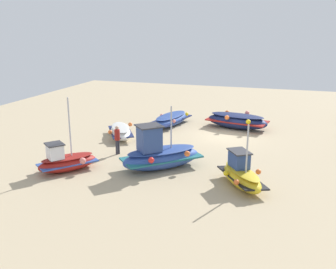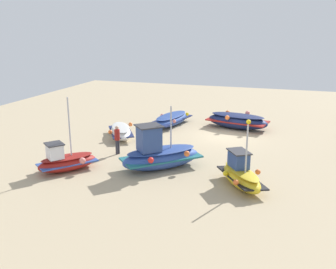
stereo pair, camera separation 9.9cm
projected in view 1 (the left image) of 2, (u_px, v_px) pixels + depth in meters
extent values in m
plane|color=tan|center=(225.00, 136.00, 26.83)|extent=(44.71, 44.71, 0.00)
ellipsoid|color=#2D4C9E|center=(171.00, 120.00, 29.71)|extent=(4.65, 2.36, 0.89)
cube|color=navy|center=(171.00, 119.00, 29.70)|extent=(4.48, 2.35, 0.14)
ellipsoid|color=navy|center=(171.00, 116.00, 29.62)|extent=(4.08, 2.05, 0.20)
sphere|color=yellow|center=(187.00, 114.00, 30.08)|extent=(0.27, 0.27, 0.27)
sphere|color=#EA7F75|center=(162.00, 115.00, 30.04)|extent=(0.27, 0.27, 0.27)
sphere|color=#EA7F75|center=(174.00, 121.00, 28.39)|extent=(0.27, 0.27, 0.27)
ellipsoid|color=#2D4C9E|center=(162.00, 158.00, 20.73)|extent=(4.27, 4.34, 1.09)
cube|color=#1E6670|center=(162.00, 157.00, 20.71)|extent=(4.19, 4.25, 0.10)
ellipsoid|color=navy|center=(162.00, 150.00, 20.61)|extent=(3.76, 3.81, 0.18)
cube|color=#2D4784|center=(149.00, 139.00, 20.11)|extent=(1.47, 1.47, 1.32)
cube|color=#333338|center=(149.00, 126.00, 19.92)|extent=(1.71, 1.71, 0.06)
cylinder|color=#B7B7BC|center=(171.00, 127.00, 20.51)|extent=(0.08, 0.08, 2.28)
sphere|color=orange|center=(187.00, 154.00, 20.22)|extent=(0.31, 0.31, 0.31)
sphere|color=red|center=(154.00, 147.00, 21.47)|extent=(0.31, 0.31, 0.31)
sphere|color=red|center=(151.00, 160.00, 19.36)|extent=(0.31, 0.31, 0.31)
ellipsoid|color=maroon|center=(68.00, 163.00, 20.40)|extent=(3.25, 2.95, 0.82)
cube|color=#2D4C9E|center=(68.00, 163.00, 20.39)|extent=(3.17, 2.90, 0.09)
ellipsoid|color=maroon|center=(67.00, 157.00, 20.31)|extent=(2.85, 2.59, 0.15)
cube|color=white|center=(55.00, 152.00, 19.86)|extent=(1.08, 1.09, 0.74)
cube|color=#333338|center=(54.00, 144.00, 19.75)|extent=(1.25, 1.26, 0.06)
cylinder|color=#B7B7BC|center=(70.00, 127.00, 20.00)|extent=(0.08, 0.08, 3.11)
sphere|color=#EA7F75|center=(83.00, 161.00, 20.00)|extent=(0.34, 0.34, 0.34)
sphere|color=#EA7F75|center=(53.00, 156.00, 20.66)|extent=(0.34, 0.34, 0.34)
ellipsoid|color=gold|center=(242.00, 178.00, 18.38)|extent=(3.42, 2.85, 0.93)
cube|color=black|center=(242.00, 177.00, 18.36)|extent=(3.30, 2.77, 0.16)
ellipsoid|color=gold|center=(242.00, 171.00, 18.28)|extent=(2.98, 2.47, 0.22)
cube|color=#2D4784|center=(239.00, 160.00, 18.51)|extent=(1.25, 1.16, 0.77)
cube|color=#333338|center=(240.00, 151.00, 18.40)|extent=(1.45, 1.35, 0.06)
cylinder|color=#B7B7BC|center=(247.00, 149.00, 17.61)|extent=(0.08, 0.08, 2.30)
sphere|color=orange|center=(237.00, 182.00, 17.34)|extent=(0.26, 0.26, 0.26)
sphere|color=orange|center=(258.00, 172.00, 18.19)|extent=(0.26, 0.26, 0.26)
sphere|color=yellow|center=(226.00, 173.00, 18.40)|extent=(0.26, 0.26, 0.26)
sphere|color=yellow|center=(247.00, 164.00, 19.25)|extent=(0.26, 0.26, 0.26)
ellipsoid|color=navy|center=(237.00, 121.00, 28.76)|extent=(2.74, 4.87, 1.07)
cube|color=maroon|center=(237.00, 121.00, 28.75)|extent=(2.77, 4.70, 0.09)
ellipsoid|color=#151E45|center=(237.00, 115.00, 28.64)|extent=(2.41, 4.28, 0.18)
sphere|color=orange|center=(227.00, 112.00, 30.13)|extent=(0.34, 0.34, 0.34)
sphere|color=orange|center=(227.00, 118.00, 27.95)|extent=(0.34, 0.34, 0.34)
sphere|color=#EA7F75|center=(247.00, 113.00, 29.32)|extent=(0.34, 0.34, 0.34)
sphere|color=yellow|center=(248.00, 122.00, 27.21)|extent=(0.34, 0.34, 0.34)
ellipsoid|color=white|center=(121.00, 132.00, 26.43)|extent=(3.66, 2.97, 0.82)
cube|color=navy|center=(121.00, 131.00, 26.42)|extent=(3.56, 2.92, 0.11)
ellipsoid|color=beige|center=(120.00, 127.00, 26.34)|extent=(3.21, 2.59, 0.16)
sphere|color=orange|center=(110.00, 132.00, 25.63)|extent=(0.28, 0.28, 0.28)
sphere|color=orange|center=(130.00, 124.00, 27.08)|extent=(0.28, 0.28, 0.28)
cylinder|color=#2D2D38|center=(119.00, 147.00, 23.06)|extent=(0.14, 0.14, 0.88)
cylinder|color=#2D2D38|center=(117.00, 147.00, 22.94)|extent=(0.14, 0.14, 0.88)
cylinder|color=maroon|center=(117.00, 135.00, 22.79)|extent=(0.32, 0.32, 0.63)
sphere|color=tan|center=(117.00, 128.00, 22.68)|extent=(0.22, 0.22, 0.22)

